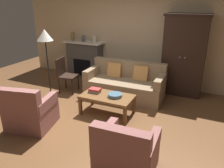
# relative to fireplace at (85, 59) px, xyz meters

# --- Properties ---
(ground_plane) EXTENTS (9.60, 9.60, 0.00)m
(ground_plane) POSITION_rel_fireplace_xyz_m (1.55, -2.30, -0.57)
(ground_plane) COLOR brown
(back_wall) EXTENTS (7.20, 0.10, 2.80)m
(back_wall) POSITION_rel_fireplace_xyz_m (1.55, 0.25, 0.83)
(back_wall) COLOR beige
(back_wall) RESTS_ON ground
(fireplace) EXTENTS (1.26, 0.48, 1.12)m
(fireplace) POSITION_rel_fireplace_xyz_m (0.00, 0.00, 0.00)
(fireplace) COLOR #4C4947
(fireplace) RESTS_ON ground
(armoire) EXTENTS (1.06, 0.57, 2.00)m
(armoire) POSITION_rel_fireplace_xyz_m (2.95, -0.08, 0.44)
(armoire) COLOR black
(armoire) RESTS_ON ground
(couch) EXTENTS (1.94, 0.91, 0.86)m
(couch) POSITION_rel_fireplace_xyz_m (1.72, -0.89, -0.25)
(couch) COLOR #937A5B
(couch) RESTS_ON ground
(coffee_table) EXTENTS (1.10, 0.60, 0.42)m
(coffee_table) POSITION_rel_fireplace_xyz_m (1.72, -1.91, -0.20)
(coffee_table) COLOR brown
(coffee_table) RESTS_ON ground
(fruit_bowl) EXTENTS (0.30, 0.30, 0.07)m
(fruit_bowl) POSITION_rel_fireplace_xyz_m (1.89, -1.89, -0.12)
(fruit_bowl) COLOR slate
(fruit_bowl) RESTS_ON coffee_table
(book_stack) EXTENTS (0.25, 0.18, 0.09)m
(book_stack) POSITION_rel_fireplace_xyz_m (1.40, -1.87, -0.10)
(book_stack) COLOR gray
(book_stack) RESTS_ON coffee_table
(mantel_vase_bronze) EXTENTS (0.12, 0.12, 0.27)m
(mantel_vase_bronze) POSITION_rel_fireplace_xyz_m (-0.38, -0.02, 0.68)
(mantel_vase_bronze) COLOR olive
(mantel_vase_bronze) RESTS_ON fireplace
(mantel_vase_slate) EXTENTS (0.11, 0.11, 0.18)m
(mantel_vase_slate) POSITION_rel_fireplace_xyz_m (0.00, -0.02, 0.64)
(mantel_vase_slate) COLOR #565B66
(mantel_vase_slate) RESTS_ON fireplace
(mantel_vase_cream) EXTENTS (0.11, 0.11, 0.20)m
(mantel_vase_cream) POSITION_rel_fireplace_xyz_m (0.38, -0.02, 0.65)
(mantel_vase_cream) COLOR beige
(mantel_vase_cream) RESTS_ON fireplace
(armchair_near_left) EXTENTS (0.92, 0.92, 0.88)m
(armchair_near_left) POSITION_rel_fireplace_xyz_m (0.64, -3.02, -0.25)
(armchair_near_left) COLOR #935B56
(armchair_near_left) RESTS_ON ground
(armchair_near_right) EXTENTS (0.81, 0.81, 0.88)m
(armchair_near_right) POSITION_rel_fireplace_xyz_m (2.74, -3.39, -0.25)
(armchair_near_right) COLOR #935B56
(armchair_near_right) RESTS_ON ground
(side_chair_wooden) EXTENTS (0.51, 0.51, 0.90)m
(side_chair_wooden) POSITION_rel_fireplace_xyz_m (0.16, -1.25, -0.06)
(side_chair_wooden) COLOR black
(side_chair_wooden) RESTS_ON ground
(floor_lamp) EXTENTS (0.36, 0.36, 1.69)m
(floor_lamp) POSITION_rel_fireplace_xyz_m (0.10, -1.79, 0.89)
(floor_lamp) COLOR black
(floor_lamp) RESTS_ON ground
(dog) EXTENTS (0.57, 0.21, 0.39)m
(dog) POSITION_rel_fireplace_xyz_m (-0.11, -2.39, -0.32)
(dog) COLOR gray
(dog) RESTS_ON ground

